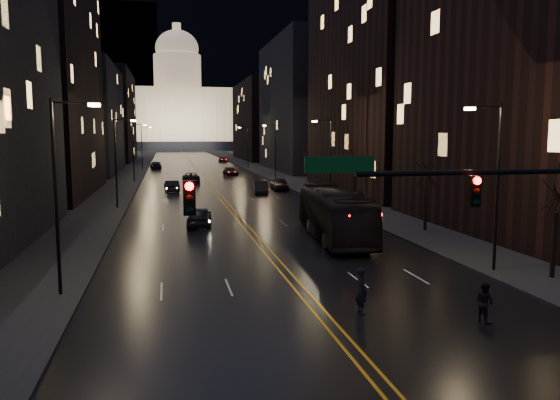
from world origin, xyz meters
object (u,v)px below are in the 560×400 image
bus (335,214)px  oncoming_car_a (199,216)px  oncoming_car_b (172,186)px  pedestrian_a (361,291)px  traffic_signal (539,205)px  receding_car_a (261,187)px  pedestrian_b (484,302)px

bus → oncoming_car_a: 11.77m
oncoming_car_b → pedestrian_a: bearing=93.3°
traffic_signal → oncoming_car_a: traffic_signal is taller
bus → receding_car_a: bearing=94.9°
traffic_signal → pedestrian_a: bearing=130.5°
traffic_signal → bus: traffic_signal is taller
traffic_signal → oncoming_car_b: 56.35m
bus → receding_car_a: bus is taller
traffic_signal → oncoming_car_a: bearing=108.7°
oncoming_car_a → pedestrian_b: (9.70, -25.07, 0.01)m
bus → pedestrian_a: bearing=-98.7°
traffic_signal → pedestrian_a: 7.76m
traffic_signal → receding_car_a: (-0.57, 51.07, -4.31)m
pedestrian_a → receding_car_a: bearing=-9.1°
oncoming_car_a → receding_car_a: (8.98, 22.91, -0.01)m
traffic_signal → oncoming_car_a: 30.04m
traffic_signal → bus: size_ratio=1.35×
oncoming_car_b → pedestrian_b: pedestrian_b is taller
pedestrian_a → oncoming_car_a: bearing=8.3°
oncoming_car_a → pedestrian_a: pedestrian_a is taller
oncoming_car_a → pedestrian_a: bearing=108.7°
receding_car_a → traffic_signal: bearing=-82.8°
pedestrian_a → pedestrian_b: 4.83m
traffic_signal → bus: bearing=91.4°
traffic_signal → receding_car_a: size_ratio=3.60×
pedestrian_a → pedestrian_b: size_ratio=1.21×
oncoming_car_b → pedestrian_b: size_ratio=2.84×
bus → pedestrian_b: bus is taller
oncoming_car_b → pedestrian_b: (11.59, -51.92, 0.05)m
pedestrian_b → traffic_signal: bearing=163.1°
bus → pedestrian_a: bus is taller
receding_car_a → pedestrian_a: bearing=-88.0°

